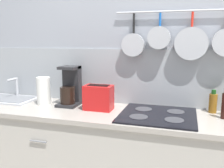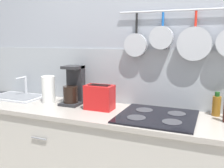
# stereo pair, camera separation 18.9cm
# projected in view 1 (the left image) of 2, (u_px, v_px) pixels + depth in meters

# --- Properties ---
(wall_back) EXTENTS (7.20, 0.15, 2.60)m
(wall_back) POSITION_uv_depth(u_px,v_px,m) (160.00, 63.00, 2.09)
(wall_back) COLOR #999EA8
(wall_back) RESTS_ON ground_plane
(countertop) EXTENTS (3.30, 0.57, 0.03)m
(countertop) POSITION_uv_depth(u_px,v_px,m) (153.00, 118.00, 1.86)
(countertop) COLOR #A59E93
(countertop) RESTS_ON cabinet_base
(sink_basin) EXTENTS (0.50, 0.33, 0.19)m
(sink_basin) POSITION_uv_depth(u_px,v_px,m) (9.00, 98.00, 2.34)
(sink_basin) COLOR #B7BABF
(sink_basin) RESTS_ON countertop
(paper_towel_roll) EXTENTS (0.12, 0.12, 0.24)m
(paper_towel_roll) POSITION_uv_depth(u_px,v_px,m) (44.00, 91.00, 2.17)
(paper_towel_roll) COLOR white
(paper_towel_roll) RESTS_ON countertop
(coffee_maker) EXTENTS (0.17, 0.21, 0.34)m
(coffee_maker) POSITION_uv_depth(u_px,v_px,m) (70.00, 89.00, 2.14)
(coffee_maker) COLOR #262628
(coffee_maker) RESTS_ON countertop
(toaster) EXTENTS (0.24, 0.14, 0.20)m
(toaster) POSITION_uv_depth(u_px,v_px,m) (99.00, 98.00, 2.00)
(toaster) COLOR red
(toaster) RESTS_ON countertop
(cooktop) EXTENTS (0.55, 0.53, 0.01)m
(cooktop) POSITION_uv_depth(u_px,v_px,m) (158.00, 115.00, 1.85)
(cooktop) COLOR black
(cooktop) RESTS_ON countertop
(bottle_olive_oil) EXTENTS (0.06, 0.06, 0.18)m
(bottle_olive_oil) POSITION_uv_depth(u_px,v_px,m) (213.00, 103.00, 1.92)
(bottle_olive_oil) COLOR #8C5919
(bottle_olive_oil) RESTS_ON countertop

